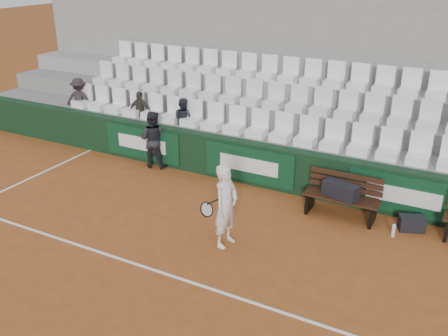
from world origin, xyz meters
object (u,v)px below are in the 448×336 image
Objects in this scene: bench_left at (341,207)px; sports_bag_ground at (412,223)px; sports_bag_left at (341,190)px; spectator_c at (182,102)px; ball_kid at (153,139)px; spectator_a at (78,84)px; tennis_player at (226,206)px; water_bottle_far at (393,231)px; water_bottle_near at (310,197)px; spectator_b at (139,95)px.

bench_left is 1.38m from sports_bag_ground.
spectator_c is (-4.45, 1.18, 0.94)m from sports_bag_left.
ball_kid is 1.18× the size of spectator_a.
tennis_player is 1.09× the size of ball_kid.
sports_bag_left reaches higher than bench_left.
ball_kid reaches higher than water_bottle_far.
water_bottle_near is 1.95m from water_bottle_far.
ball_kid reaches higher than bench_left.
sports_bag_left is at bearing 52.09° from tennis_player.
water_bottle_near reaches higher than water_bottle_far.
tennis_player is at bearing 129.92° from ball_kid.
spectator_a is 3.46m from spectator_c.
spectator_b is (-0.91, 0.75, 0.83)m from ball_kid.
sports_bag_ground is 0.33× the size of ball_kid.
spectator_b is (2.13, 0.00, -0.06)m from spectator_a.
spectator_a is at bearing 170.84° from water_bottle_far.
water_bottle_near is at bearing 175.38° from sports_bag_ground.
spectator_c reaches higher than tennis_player.
sports_bag_left reaches higher than water_bottle_far.
tennis_player reaches higher than ball_kid.
sports_bag_ground is 6.30m from ball_kid.
spectator_a is (-6.35, 3.18, 0.83)m from tennis_player.
tennis_player is at bearing -127.91° from sports_bag_left.
water_bottle_near is (-0.72, 0.31, -0.47)m from sports_bag_left.
spectator_a is at bearing 173.60° from sports_bag_ground.
spectator_c is (1.33, 0.00, -0.01)m from spectator_b.
water_bottle_near is 0.22× the size of spectator_a.
spectator_a reaches higher than sports_bag_ground.
spectator_b is at bearing 168.10° from water_bottle_far.
spectator_a is (-3.03, 0.75, 0.89)m from ball_kid.
sports_bag_left is at bearing 149.20° from spectator_a.
tennis_player is at bearing -144.13° from sports_bag_ground.
bench_left is at bearing 149.38° from spectator_a.
bench_left is 1.15m from water_bottle_far.
sports_bag_left is at bearing 156.49° from spectator_b.
bench_left is at bearing 161.34° from ball_kid.
ball_kid is at bearing 143.85° from tennis_player.
bench_left is 0.80m from water_bottle_near.
water_bottle_far is 0.16× the size of tennis_player.
ball_kid is 1.33× the size of spectator_c.
bench_left is at bearing -21.16° from water_bottle_near.
bench_left is 5.60× the size of water_bottle_near.
sports_bag_left is 2.89× the size of water_bottle_far.
sports_bag_left is 0.58× the size of spectator_a.
spectator_a is at bearing -11.94° from spectator_b.
spectator_b is at bearing 170.22° from water_bottle_near.
tennis_player is (-0.84, -2.31, 0.65)m from water_bottle_near.
spectator_c is at bearing 169.88° from sports_bag_ground.
spectator_c is (3.46, 0.00, -0.07)m from spectator_a.
spectator_c is at bearing 165.46° from bench_left.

